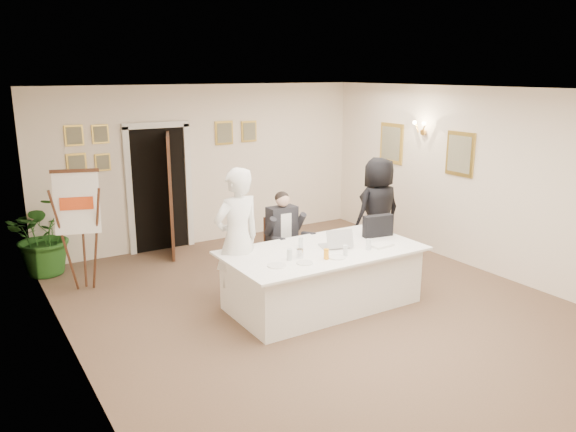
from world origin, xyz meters
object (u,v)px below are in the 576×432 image
Objects in this scene: laptop_bag at (378,226)px; paper_stack at (381,245)px; seated_man at (284,236)px; steel_jug at (300,253)px; laptop at (334,236)px; standing_woman at (378,211)px; conference_table at (322,277)px; oj_glass at (326,254)px; standing_man at (237,240)px; flip_chart at (81,237)px; potted_palm at (45,234)px.

laptop_bag is 1.44× the size of paper_stack.
seated_man reaches higher than steel_jug.
paper_stack is (0.54, -0.31, -0.12)m from laptop.
standing_woman is 1.57m from paper_stack.
oj_glass reaches higher than conference_table.
laptop_bag is 3.93× the size of steel_jug.
oj_glass is 0.33m from steel_jug.
paper_stack is at bearing 146.82° from standing_man.
standing_woman reaches higher than flip_chart.
flip_chart is 5.67× the size of paper_stack.
potted_palm reaches higher than oj_glass.
standing_woman reaches higher than oj_glass.
oj_glass is (-1.91, -1.27, -0.02)m from standing_woman.
standing_woman is (1.72, 0.93, 0.47)m from conference_table.
standing_woman is (4.28, -1.26, 0.07)m from flip_chart.
seated_man is (0.04, 1.04, 0.29)m from conference_table.
steel_jug is at bearing -47.50° from flip_chart.
oj_glass is (2.69, -3.54, 0.22)m from potted_palm.
flip_chart is at bearing 165.00° from seated_man.
potted_palm is 5.02m from paper_stack.
oj_glass is (0.79, -0.84, -0.09)m from standing_man.
flip_chart is at bearing 158.32° from laptop.
standing_woman reaches higher than paper_stack.
potted_palm reaches higher than paper_stack.
paper_stack is at bearing -53.43° from seated_man.
standing_woman is 1.38× the size of potted_palm.
laptop is at bearing 13.36° from steel_jug.
flip_chart is at bearing -55.33° from standing_man.
standing_man is 1.08× the size of standing_woman.
laptop is 0.86× the size of laptop_bag.
potted_palm is (-4.60, 2.27, -0.24)m from standing_woman.
potted_palm is (-0.32, 1.01, -0.17)m from flip_chart.
laptop_bag is 1.26m from oj_glass.
steel_jug is (-0.47, -1.17, 0.15)m from seated_man.
seated_man is 3.63m from potted_palm.
laptop is (2.75, -2.17, 0.12)m from flip_chart.
standing_woman is 4.64× the size of laptop.
oj_glass is (-0.38, -0.36, -0.07)m from laptop.
conference_table is at bearing 144.37° from standing_man.
seated_man is 1.37m from laptop_bag.
seated_man reaches higher than laptop.
standing_man is (1.58, -1.69, 0.14)m from flip_chart.
standing_woman reaches higher than seated_man.
laptop_bag is at bearing 4.92° from conference_table.
seated_man is at bearing 80.73° from oj_glass.
flip_chart is 15.49× the size of steel_jug.
steel_jug is (2.44, -3.33, 0.21)m from potted_palm.
flip_chart reaches higher than laptop_bag.
seated_man is 1.41m from oj_glass.
steel_jug is (-1.17, 0.16, 0.04)m from paper_stack.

